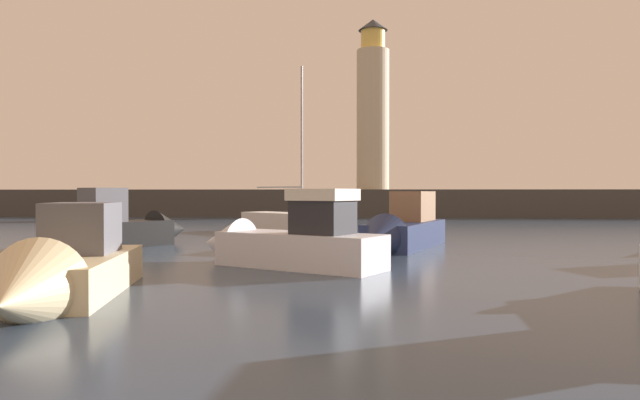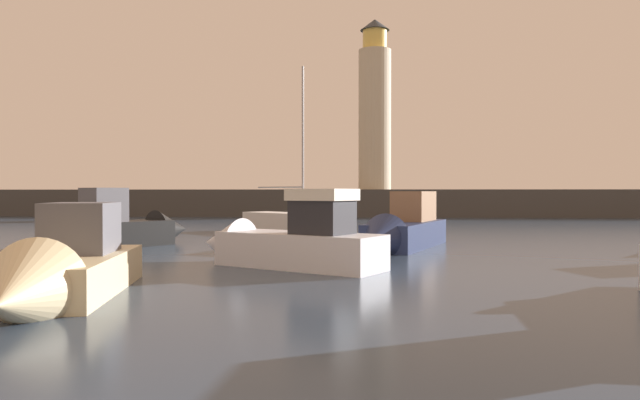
% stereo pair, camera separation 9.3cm
% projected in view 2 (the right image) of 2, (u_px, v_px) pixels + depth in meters
% --- Properties ---
extents(ground_plane, '(220.00, 220.00, 0.00)m').
position_uv_depth(ground_plane, '(346.00, 238.00, 27.35)').
color(ground_plane, '#2D3D51').
extents(breakwater, '(87.43, 6.91, 2.38)m').
position_uv_depth(breakwater, '(354.00, 203.00, 52.83)').
color(breakwater, '#423F3D').
rests_on(breakwater, ground_plane).
extents(lighthouse, '(2.91, 2.91, 15.31)m').
position_uv_depth(lighthouse, '(375.00, 109.00, 52.58)').
color(lighthouse, beige).
rests_on(lighthouse, breakwater).
extents(motorboat_0, '(6.14, 4.39, 2.51)m').
position_uv_depth(motorboat_0, '(281.00, 242.00, 16.96)').
color(motorboat_0, silver).
rests_on(motorboat_0, ground_plane).
extents(motorboat_1, '(4.13, 7.21, 2.50)m').
position_uv_depth(motorboat_1, '(402.00, 230.00, 22.18)').
color(motorboat_1, '#1E284C').
rests_on(motorboat_1, ground_plane).
extents(motorboat_2, '(4.74, 5.75, 2.61)m').
position_uv_depth(motorboat_2, '(130.00, 228.00, 23.35)').
color(motorboat_2, black).
rests_on(motorboat_2, ground_plane).
extents(motorboat_3, '(2.90, 6.38, 2.37)m').
position_uv_depth(motorboat_3, '(58.00, 273.00, 11.42)').
color(motorboat_3, beige).
rests_on(motorboat_3, ground_plane).
extents(sailboat_moored, '(6.13, 5.65, 8.64)m').
position_uv_depth(sailboat_moored, '(294.00, 222.00, 30.67)').
color(sailboat_moored, white).
rests_on(sailboat_moored, ground_plane).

